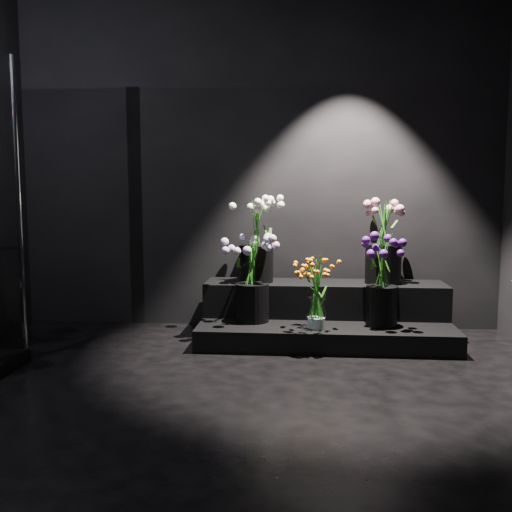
# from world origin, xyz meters

# --- Properties ---
(floor) EXTENTS (4.00, 4.00, 0.00)m
(floor) POSITION_xyz_m (0.00, 0.00, 0.00)
(floor) COLOR black
(floor) RESTS_ON ground
(wall_back) EXTENTS (4.00, 0.00, 4.00)m
(wall_back) POSITION_xyz_m (0.00, 2.00, 1.40)
(wall_back) COLOR black
(wall_back) RESTS_ON floor
(display_riser) EXTENTS (1.89, 0.84, 0.42)m
(display_riser) POSITION_xyz_m (0.56, 1.62, 0.17)
(display_riser) COLOR black
(display_riser) RESTS_ON floor
(bouquet_orange_bells) EXTENTS (0.31, 0.31, 0.54)m
(bouquet_orange_bells) POSITION_xyz_m (0.49, 1.28, 0.44)
(bouquet_orange_bells) COLOR white
(bouquet_orange_bells) RESTS_ON display_riser
(bouquet_lilac) EXTENTS (0.42, 0.42, 0.66)m
(bouquet_lilac) POSITION_xyz_m (0.01, 1.46, 0.54)
(bouquet_lilac) COLOR black
(bouquet_lilac) RESTS_ON display_riser
(bouquet_purple) EXTENTS (0.34, 0.34, 0.67)m
(bouquet_purple) POSITION_xyz_m (0.97, 1.40, 0.53)
(bouquet_purple) COLOR black
(bouquet_purple) RESTS_ON display_riser
(bouquet_cream_roses) EXTENTS (0.45, 0.45, 0.67)m
(bouquet_cream_roses) POSITION_xyz_m (0.02, 1.72, 0.81)
(bouquet_cream_roses) COLOR black
(bouquet_cream_roses) RESTS_ON display_riser
(bouquet_pink_roses) EXTENTS (0.44, 0.44, 0.65)m
(bouquet_pink_roses) POSITION_xyz_m (1.02, 1.73, 0.78)
(bouquet_pink_roses) COLOR black
(bouquet_pink_roses) RESTS_ON display_riser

